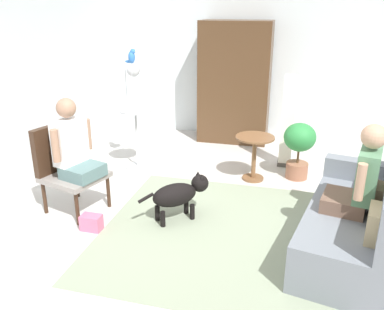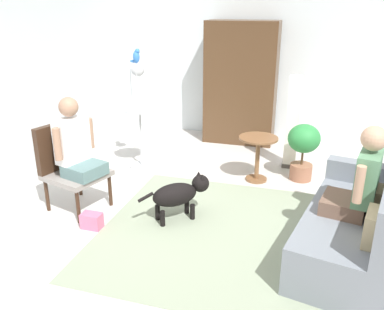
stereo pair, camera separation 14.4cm
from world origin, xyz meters
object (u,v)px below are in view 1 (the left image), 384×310
at_px(couch, 359,222).
at_px(dog, 179,194).
at_px(column_lamp, 288,122).
at_px(armoire_cabinet, 235,83).
at_px(round_end_table, 254,151).
at_px(potted_plant, 299,145).
at_px(armchair, 65,163).
at_px(handbag, 91,223).
at_px(person_on_couch, 361,178).
at_px(person_on_armchair, 73,146).
at_px(bird_cage_stand, 135,111).
at_px(parrot, 132,56).

relative_size(couch, dog, 2.86).
relative_size(column_lamp, armoire_cabinet, 0.66).
height_order(round_end_table, armoire_cabinet, armoire_cabinet).
bearing_deg(potted_plant, armchair, -148.81).
relative_size(potted_plant, handbag, 3.58).
bearing_deg(person_on_couch, armoire_cabinet, 117.85).
height_order(armchair, person_on_armchair, person_on_armchair).
bearing_deg(column_lamp, dog, -118.60).
distance_m(person_on_couch, potted_plant, 1.85).
distance_m(person_on_couch, column_lamp, 2.30).
bearing_deg(dog, armchair, -177.52).
distance_m(couch, round_end_table, 1.92).
xyz_separation_m(armchair, potted_plant, (2.61, 1.58, -0.08)).
height_order(person_on_couch, potted_plant, person_on_couch).
distance_m(bird_cage_stand, potted_plant, 2.32).
height_order(round_end_table, parrot, parrot).
bearing_deg(bird_cage_stand, column_lamp, 17.11).
relative_size(person_on_couch, armoire_cabinet, 0.42).
xyz_separation_m(column_lamp, handbag, (-1.92, -2.43, -0.58)).
bearing_deg(bird_cage_stand, couch, -27.81).
bearing_deg(armoire_cabinet, parrot, -125.25).
bearing_deg(handbag, column_lamp, 51.73).
bearing_deg(person_on_couch, couch, 18.76).
bearing_deg(armchair, round_end_table, 34.13).
distance_m(parrot, potted_plant, 2.56).
distance_m(armchair, person_on_armchair, 0.29).
xyz_separation_m(person_on_armchair, bird_cage_stand, (0.16, 1.42, 0.05)).
bearing_deg(person_on_armchair, bird_cage_stand, 83.44).
distance_m(round_end_table, parrot, 2.09).
relative_size(person_on_armchair, potted_plant, 1.12).
bearing_deg(bird_cage_stand, person_on_armchair, -96.56).
bearing_deg(potted_plant, round_end_table, -160.58).
bearing_deg(potted_plant, parrot, -174.90).
bearing_deg(parrot, person_on_couch, -28.37).
xyz_separation_m(dog, handbag, (-0.85, -0.47, -0.23)).
xyz_separation_m(dog, column_lamp, (1.07, 1.96, 0.36)).
bearing_deg(armchair, handbag, -39.19).
distance_m(potted_plant, handbag, 2.92).
relative_size(person_on_armchair, column_lamp, 0.66).
xyz_separation_m(dog, parrot, (-1.04, 1.31, 1.30)).
relative_size(bird_cage_stand, armoire_cabinet, 0.75).
bearing_deg(potted_plant, person_on_couch, -72.63).
xyz_separation_m(couch, person_on_armchair, (-3.04, 0.10, 0.47)).
bearing_deg(parrot, armchair, -102.79).
bearing_deg(parrot, round_end_table, 0.01).
height_order(potted_plant, column_lamp, column_lamp).
xyz_separation_m(person_on_couch, column_lamp, (-0.73, 2.18, -0.13)).
bearing_deg(bird_cage_stand, parrot, 180.00).
xyz_separation_m(parrot, potted_plant, (2.29, 0.20, -1.13)).
distance_m(dog, column_lamp, 2.26).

